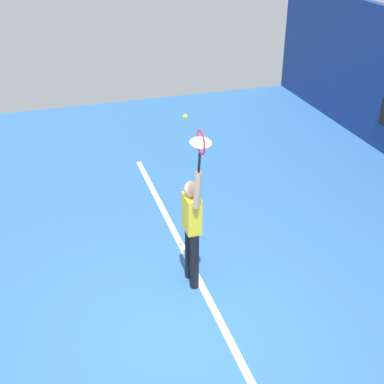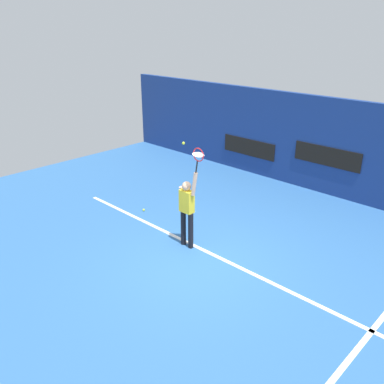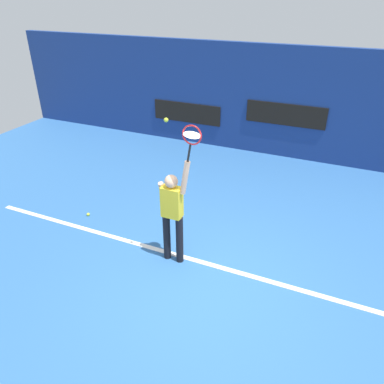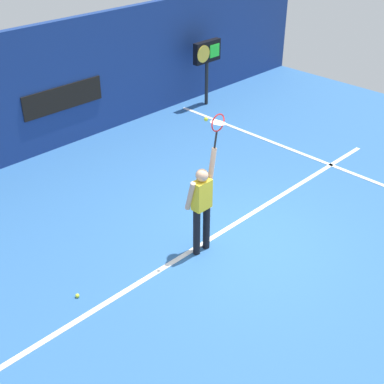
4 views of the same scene
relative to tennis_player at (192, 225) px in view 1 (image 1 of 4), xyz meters
name	(u,v)px [view 1 (image 1 of 4)]	position (x,y,z in m)	size (l,w,h in m)	color
ground_plane	(181,322)	(0.78, -0.40, -1.01)	(18.00, 18.00, 0.00)	#2D609E
court_baseline	(216,314)	(0.78, 0.10, -1.01)	(10.00, 0.10, 0.01)	white
tennis_player	(192,225)	(0.00, 0.00, 0.00)	(0.58, 0.31, 1.99)	black
tennis_racket	(201,145)	(0.36, 0.00, 1.38)	(0.36, 0.27, 0.62)	black
tennis_ball	(185,117)	(-0.01, -0.09, 1.61)	(0.07, 0.07, 0.07)	#CCE033
spare_ball	(183,200)	(-2.33, 0.55, -0.98)	(0.07, 0.07, 0.07)	#CCE033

